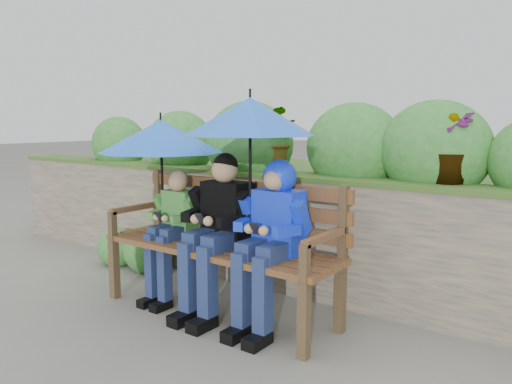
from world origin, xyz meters
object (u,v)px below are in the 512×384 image
Objects in this scene: boy_right at (271,229)px; umbrella_right at (250,117)px; park_bench at (224,236)px; umbrella_left at (161,137)px; boy_left at (172,225)px; boy_middle at (218,225)px.

umbrella_right is at bearing 176.87° from boy_right.
park_bench is 1.94× the size of umbrella_left.
boy_right is 1.28× the size of umbrella_right.
umbrella_left reaches higher than boy_right.
umbrella_right reaches higher than boy_left.
boy_left is at bearing 179.98° from boy_right.
boy_left reaches higher than park_bench.
park_bench is 0.97m from umbrella_right.
boy_left is at bearing -15.67° from umbrella_left.
boy_right is 1.30m from umbrella_left.
boy_middle is at bearing -5.23° from umbrella_left.
umbrella_left reaches higher than boy_left.
boy_middle is (0.02, -0.10, 0.11)m from park_bench.
boy_right is 1.19× the size of umbrella_left.
umbrella_left is 0.96m from umbrella_right.
park_bench is 0.15m from boy_middle.
park_bench is 1.82× the size of boy_left.
boy_right reaches higher than boy_left.
park_bench is 2.09× the size of umbrella_right.
boy_right is at bearing -0.02° from boy_left.
boy_middle is at bearing -79.26° from park_bench.
boy_middle reaches higher than boy_right.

